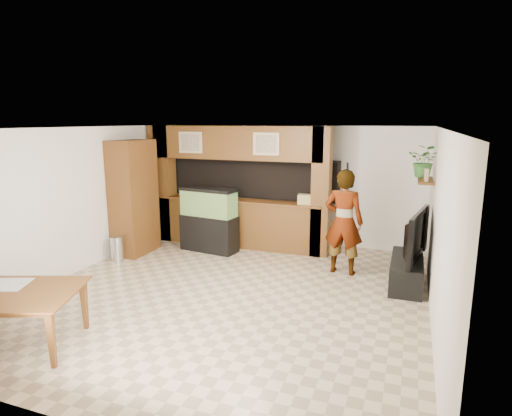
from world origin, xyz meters
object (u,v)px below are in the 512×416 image
at_px(aquarium, 209,220).
at_px(person, 344,222).
at_px(pantry_cabinet, 134,197).
at_px(television, 409,235).

distance_m(aquarium, person, 2.89).
height_order(pantry_cabinet, television, pantry_cabinet).
relative_size(aquarium, television, 0.95).
height_order(aquarium, person, person).
bearing_deg(television, aquarium, 91.76).
bearing_deg(person, aquarium, -3.62).
distance_m(pantry_cabinet, aquarium, 1.61).
bearing_deg(pantry_cabinet, television, 0.18).
relative_size(pantry_cabinet, aquarium, 1.73).
xyz_separation_m(pantry_cabinet, aquarium, (1.40, 0.62, -0.51)).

